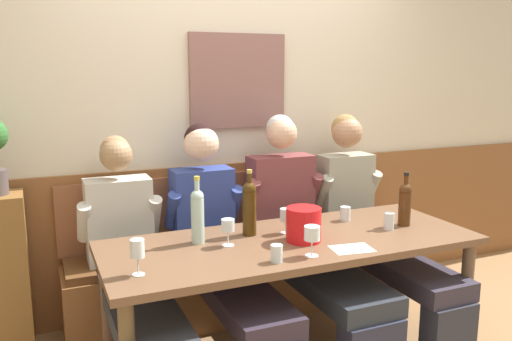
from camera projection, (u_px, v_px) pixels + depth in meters
room_wall_back at (229, 104)px, 3.60m from camera, size 6.80×0.12×2.80m
wood_wainscot_panel at (233, 233)px, 3.72m from camera, size 6.80×0.03×0.99m
wall_bench at (244, 272)px, 3.57m from camera, size 2.34×0.42×0.94m
dining_table at (292, 254)px, 2.87m from camera, size 2.04×0.80×0.72m
person_center_left_seat at (131, 262)px, 2.85m from camera, size 0.49×1.25×1.25m
person_center_right_seat at (220, 241)px, 3.07m from camera, size 0.48×1.27×1.31m
person_left_seat at (305, 232)px, 3.27m from camera, size 0.54×1.26×1.34m
person_right_seat at (371, 220)px, 3.48m from camera, size 0.48×1.27×1.32m
ice_bucket at (304, 224)px, 2.81m from camera, size 0.19×0.19×0.18m
wine_bottle_amber_mid at (405, 203)px, 3.09m from camera, size 0.07×0.07×0.32m
wine_bottle_green_tall at (249, 206)px, 2.90m from camera, size 0.08×0.08×0.37m
wine_bottle_clear_water at (198, 214)px, 2.77m from camera, size 0.07×0.07×0.36m
wine_glass_near_bucket at (312, 234)px, 2.58m from camera, size 0.08×0.08×0.15m
wine_glass_center_front at (286, 216)px, 2.94m from camera, size 0.07×0.07×0.14m
wine_glass_center_rear at (228, 227)px, 2.73m from camera, size 0.07×0.07×0.14m
wine_glass_right_end at (137, 250)px, 2.34m from camera, size 0.06×0.06×0.17m
water_tumbler_right at (345, 214)px, 3.20m from camera, size 0.06×0.06×0.09m
water_tumbler_left at (389, 221)px, 3.02m from camera, size 0.06×0.06×0.10m
water_tumbler_center at (277, 253)px, 2.51m from camera, size 0.06×0.06×0.09m
tasting_sheet_left_guest at (352, 249)px, 2.70m from camera, size 0.23×0.18×0.00m
corner_pedestal at (3, 276)px, 3.00m from camera, size 0.28×0.28×0.95m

